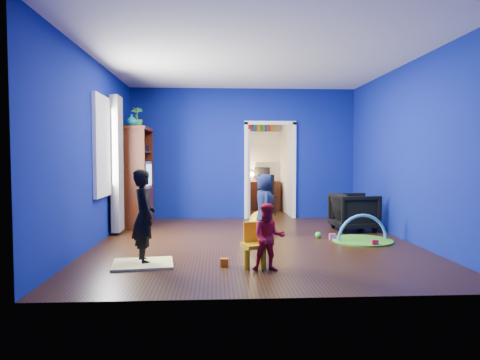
{
  "coord_description": "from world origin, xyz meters",
  "views": [
    {
      "loc": [
        -0.61,
        -6.8,
        1.36
      ],
      "look_at": [
        -0.21,
        0.4,
        0.99
      ],
      "focal_mm": 32.0,
      "sensor_mm": 36.0,
      "label": 1
    }
  ],
  "objects": [
    {
      "name": "armchair",
      "position": [
        1.97,
        1.02,
        0.35
      ],
      "size": [
        0.83,
        0.81,
        0.7
      ],
      "primitive_type": "imported",
      "rotation": [
        0.0,
        0.0,
        1.66
      ],
      "color": "black",
      "rests_on": "floor"
    },
    {
      "name": "toy_2",
      "position": [
        -0.51,
        -1.49,
        0.05
      ],
      "size": [
        0.1,
        0.08,
        0.1
      ],
      "primitive_type": "cube",
      "color": "#DB5E0B",
      "rests_on": "floor"
    },
    {
      "name": "desk_monitor",
      "position": [
        0.6,
        4.38,
        0.95
      ],
      "size": [
        0.4,
        0.05,
        0.32
      ],
      "primitive_type": "cube",
      "color": "black",
      "rests_on": "study_desk"
    },
    {
      "name": "wall_left",
      "position": [
        -2.5,
        0.0,
        1.45
      ],
      "size": [
        0.02,
        5.5,
        2.9
      ],
      "primitive_type": "cube",
      "color": "navy",
      "rests_on": "floor"
    },
    {
      "name": "hopper_ball",
      "position": [
        0.18,
        0.84,
        0.2
      ],
      "size": [
        0.4,
        0.4,
        0.4
      ],
      "primitive_type": "sphere",
      "color": "yellow",
      "rests_on": "floor"
    },
    {
      "name": "kid_chair",
      "position": [
        -0.13,
        -1.54,
        0.25
      ],
      "size": [
        0.36,
        0.36,
        0.5
      ],
      "primitive_type": "cube",
      "rotation": [
        0.0,
        0.0,
        0.34
      ],
      "color": "yellow",
      "rests_on": "floor"
    },
    {
      "name": "tv_armoire",
      "position": [
        -2.22,
        1.81,
        0.98
      ],
      "size": [
        0.58,
        1.14,
        1.96
      ],
      "primitive_type": "cube",
      "color": "#371609",
      "rests_on": "floor"
    },
    {
      "name": "toddler_red",
      "position": [
        0.02,
        -1.74,
        0.41
      ],
      "size": [
        0.41,
        0.33,
        0.82
      ],
      "primitive_type": "imported",
      "rotation": [
        0.0,
        0.0,
        -0.04
      ],
      "color": "red",
      "rests_on": "floor"
    },
    {
      "name": "crt_tv",
      "position": [
        -2.18,
        1.81,
        1.02
      ],
      "size": [
        0.46,
        0.7,
        0.54
      ],
      "primitive_type": "cube",
      "color": "silver",
      "rests_on": "tv_armoire"
    },
    {
      "name": "toy_arch",
      "position": [
        1.77,
        -0.01,
        0.02
      ],
      "size": [
        0.86,
        0.13,
        0.86
      ],
      "primitive_type": "torus",
      "rotation": [
        1.57,
        0.0,
        0.1
      ],
      "color": "#3F8CD8",
      "rests_on": "floor"
    },
    {
      "name": "toy_0",
      "position": [
        1.83,
        -0.41,
        0.05
      ],
      "size": [
        0.1,
        0.08,
        0.1
      ],
      "primitive_type": "cube",
      "color": "red",
      "rests_on": "floor"
    },
    {
      "name": "yellow_blanket",
      "position": [
        -1.54,
        -1.37,
        0.01
      ],
      "size": [
        0.83,
        0.7,
        0.03
      ],
      "primitive_type": "cube",
      "rotation": [
        0.0,
        0.0,
        0.14
      ],
      "color": "#F2E07A",
      "rests_on": "floor"
    },
    {
      "name": "wall_right",
      "position": [
        2.5,
        0.0,
        1.45
      ],
      "size": [
        0.02,
        5.5,
        2.9
      ],
      "primitive_type": "cube",
      "color": "navy",
      "rests_on": "floor"
    },
    {
      "name": "play_mat",
      "position": [
        1.77,
        -0.01,
        0.01
      ],
      "size": [
        0.97,
        0.97,
        0.03
      ],
      "primitive_type": "cylinder",
      "color": "green",
      "rests_on": "floor"
    },
    {
      "name": "desk_lamp",
      "position": [
        0.32,
        4.32,
        0.93
      ],
      "size": [
        0.14,
        0.14,
        0.14
      ],
      "primitive_type": "sphere",
      "color": "#FFD88C",
      "rests_on": "study_desk"
    },
    {
      "name": "vase",
      "position": [
        -2.22,
        1.51,
        2.08
      ],
      "size": [
        0.24,
        0.24,
        0.23
      ],
      "primitive_type": "imported",
      "rotation": [
        0.0,
        0.0,
        0.09
      ],
      "color": "#0D616A",
      "rests_on": "tv_armoire"
    },
    {
      "name": "study_desk",
      "position": [
        0.6,
        4.26,
        0.38
      ],
      "size": [
        0.88,
        0.44,
        0.75
      ],
      "primitive_type": "cube",
      "color": "#3D140A",
      "rests_on": "floor"
    },
    {
      "name": "doorway",
      "position": [
        0.6,
        2.75,
        1.05
      ],
      "size": [
        1.16,
        0.1,
        2.1
      ],
      "primitive_type": "cube",
      "color": "white",
      "rests_on": "floor"
    },
    {
      "name": "ceiling",
      "position": [
        0.0,
        0.0,
        2.9
      ],
      "size": [
        5.0,
        5.5,
        0.01
      ],
      "primitive_type": "cube",
      "color": "white",
      "rests_on": "wall_back"
    },
    {
      "name": "toy_3",
      "position": [
        1.12,
        0.3,
        0.06
      ],
      "size": [
        0.11,
        0.11,
        0.11
      ],
      "primitive_type": "sphere",
      "color": "green",
      "rests_on": "floor"
    },
    {
      "name": "toy_1",
      "position": [
        2.15,
        1.17,
        0.06
      ],
      "size": [
        0.11,
        0.11,
        0.11
      ],
      "primitive_type": "sphere",
      "color": "blue",
      "rests_on": "floor"
    },
    {
      "name": "toy_4",
      "position": [
        1.32,
        0.15,
        0.05
      ],
      "size": [
        0.1,
        0.08,
        0.1
      ],
      "primitive_type": "cube",
      "color": "#C048AA",
      "rests_on": "floor"
    },
    {
      "name": "folding_chair",
      "position": [
        0.6,
        3.3,
        0.46
      ],
      "size": [
        0.4,
        0.4,
        0.92
      ],
      "primitive_type": "cube",
      "color": "black",
      "rests_on": "floor"
    },
    {
      "name": "wall_back",
      "position": [
        0.0,
        2.75,
        1.45
      ],
      "size": [
        5.0,
        0.02,
        2.9
      ],
      "primitive_type": "cube",
      "color": "navy",
      "rests_on": "floor"
    },
    {
      "name": "child_black",
      "position": [
        -1.54,
        -1.27,
        0.61
      ],
      "size": [
        0.44,
        0.52,
        1.22
      ],
      "primitive_type": "imported",
      "rotation": [
        0.0,
        0.0,
        1.97
      ],
      "color": "black",
      "rests_on": "floor"
    },
    {
      "name": "wall_front",
      "position": [
        0.0,
        -2.75,
        1.45
      ],
      "size": [
        5.0,
        0.02,
        2.9
      ],
      "primitive_type": "cube",
      "color": "navy",
      "rests_on": "floor"
    },
    {
      "name": "book_shelf",
      "position": [
        0.6,
        4.37,
        2.02
      ],
      "size": [
        0.88,
        0.24,
        0.04
      ],
      "primitive_type": "cube",
      "color": "white",
      "rests_on": "study_desk"
    },
    {
      "name": "child_navy",
      "position": [
        0.23,
        0.59,
        0.54
      ],
      "size": [
        0.37,
        0.54,
        1.08
      ],
      "primitive_type": "imported",
      "rotation": [
        0.0,
        0.0,
        1.62
      ],
      "color": "#10183B",
      "rests_on": "floor"
    },
    {
      "name": "curtain",
      "position": [
        -2.37,
        0.9,
        1.25
      ],
      "size": [
        0.14,
        0.42,
        2.4
      ],
      "primitive_type": "cube",
      "color": "slate",
      "rests_on": "floor"
    },
    {
      "name": "floor",
      "position": [
        0.0,
        0.0,
        0.0
      ],
      "size": [
        5.0,
        5.5,
        0.01
      ],
      "primitive_type": "cube",
      "color": "black",
      "rests_on": "ground"
    },
    {
      "name": "potted_plant",
      "position": [
        -2.22,
        2.03,
        2.18
      ],
      "size": [
        0.29,
        0.29,
        0.43
      ],
      "primitive_type": "imported",
      "rotation": [
        0.0,
        0.0,
        0.21
      ],
      "color": "#338D34",
      "rests_on": "tv_armoire"
    },
    {
      "name": "alcove",
      "position": [
        0.6,
        3.62,
        1.25
      ],
      "size": [
        1.0,
        1.75,
        2.5
      ],
      "primitive_type": null,
      "color": "silver",
      "rests_on": "floor"
    },
    {
      "name": "window_left",
      "position": [
        -2.48,
        0.35,
        1.55
      ],
      "size": [
        0.03,
        0.95,
        1.55
      ],
      "primitive_type": "cube",
      "color": "white",
      "rests_on": "wall_left"
    }
  ]
}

